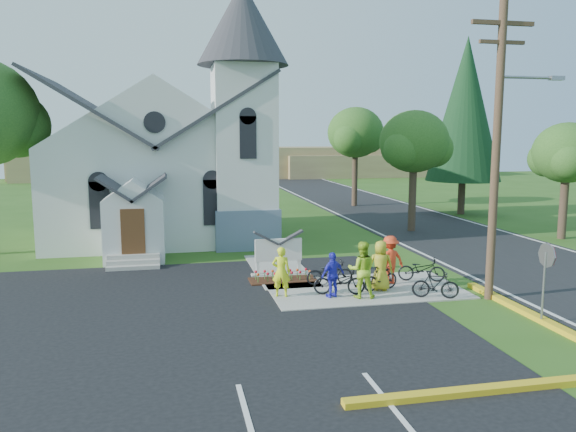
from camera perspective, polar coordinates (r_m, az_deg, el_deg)
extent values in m
plane|color=#2E5518|center=(20.03, 4.19, -8.07)|extent=(120.00, 120.00, 0.00)
cube|color=black|center=(17.47, -16.90, -10.85)|extent=(20.00, 16.00, 0.02)
cube|color=black|center=(37.25, 12.63, -0.63)|extent=(8.00, 90.00, 0.02)
cube|color=gray|center=(20.93, 7.79, -7.34)|extent=(7.00, 4.00, 0.05)
cube|color=silver|center=(31.63, -12.99, 2.36)|extent=(11.00, 9.00, 5.00)
cube|color=slate|center=(28.78, -4.41, -1.03)|extent=(3.20, 3.20, 2.00)
cube|color=silver|center=(28.43, -4.49, 5.95)|extent=(3.00, 3.00, 9.00)
cone|color=#2C2C31|center=(28.91, -4.64, 18.94)|extent=(4.50, 4.50, 4.00)
cube|color=silver|center=(26.16, -15.31, -1.34)|extent=(2.60, 2.40, 2.80)
cube|color=#522F17|center=(24.93, -15.48, -1.57)|extent=(1.00, 0.10, 2.00)
cube|color=gray|center=(22.76, -0.97, -5.93)|extent=(2.20, 0.40, 0.10)
cube|color=white|center=(22.50, -3.11, -4.79)|extent=(0.12, 0.12, 1.00)
cube|color=white|center=(22.81, 1.13, -4.60)|extent=(0.12, 0.12, 1.00)
cube|color=white|center=(22.53, -0.98, -3.46)|extent=(1.90, 0.14, 0.90)
cube|color=#371D0F|center=(21.90, -0.52, -6.53)|extent=(2.60, 1.10, 0.07)
cylinder|color=#402A20|center=(20.05, 20.38, 5.96)|extent=(0.28, 0.28, 10.00)
cube|color=#402A20|center=(20.36, 21.00, 17.84)|extent=(2.20, 0.14, 0.14)
cube|color=#402A20|center=(20.26, 20.91, 16.18)|extent=(1.60, 0.12, 0.12)
cylinder|color=gray|center=(20.74, 23.37, 12.79)|extent=(2.20, 0.10, 0.10)
cube|color=gray|center=(21.32, 25.62, 12.51)|extent=(0.50, 0.22, 0.14)
cylinder|color=gray|center=(18.44, 24.52, -6.70)|extent=(0.07, 0.07, 2.20)
cylinder|color=#B21414|center=(18.25, 24.83, -3.65)|extent=(0.04, 0.76, 0.76)
cylinder|color=#38281E|center=(33.67, 12.52, 1.91)|extent=(0.44, 0.44, 4.05)
ellipsoid|color=#28531C|center=(33.48, 12.69, 7.40)|extent=(4.00, 4.00, 3.60)
cylinder|color=#38281E|center=(44.96, 6.80, 3.88)|extent=(0.44, 0.44, 4.50)
ellipsoid|color=#28531C|center=(44.83, 6.88, 8.43)|extent=(4.40, 4.40, 3.96)
cylinder|color=#38281E|center=(33.92, 26.19, 0.92)|extent=(0.44, 0.44, 3.60)
ellipsoid|color=#28531C|center=(33.72, 26.50, 5.78)|extent=(3.60, 3.60, 3.24)
cylinder|color=#38281E|center=(42.00, 17.21, 1.82)|extent=(0.50, 0.50, 2.40)
cone|color=#103219|center=(41.81, 17.57, 10.30)|extent=(5.20, 5.20, 10.00)
cube|color=olive|center=(75.42, -3.22, 5.46)|extent=(60.00, 8.00, 4.00)
cube|color=olive|center=(76.66, -15.43, 5.83)|extent=(30.00, 6.00, 5.60)
cube|color=olive|center=(77.57, 8.82, 5.09)|extent=(25.00, 6.00, 3.00)
imported|color=#DEEF1C|center=(19.51, -0.70, -5.67)|extent=(0.73, 0.59, 1.75)
imported|color=black|center=(21.15, 4.25, -5.76)|extent=(1.79, 0.69, 0.92)
imported|color=#A4D327|center=(19.53, 7.50, -5.41)|extent=(1.11, 0.96, 1.97)
imported|color=black|center=(20.64, 9.41, -6.23)|extent=(1.56, 0.89, 0.90)
imported|color=#2B29CF|center=(19.50, 4.57, -5.96)|extent=(1.00, 0.69, 1.58)
imported|color=black|center=(19.91, 5.23, -6.63)|extent=(1.89, 1.00, 0.95)
imported|color=red|center=(21.51, 10.31, -4.39)|extent=(1.28, 0.88, 1.83)
imported|color=black|center=(20.04, 14.75, -6.75)|extent=(1.64, 0.99, 0.95)
imported|color=#AEA420|center=(20.54, 9.39, -4.98)|extent=(1.03, 0.83, 1.82)
imported|color=black|center=(22.19, 13.41, -5.29)|extent=(1.86, 1.18, 0.93)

